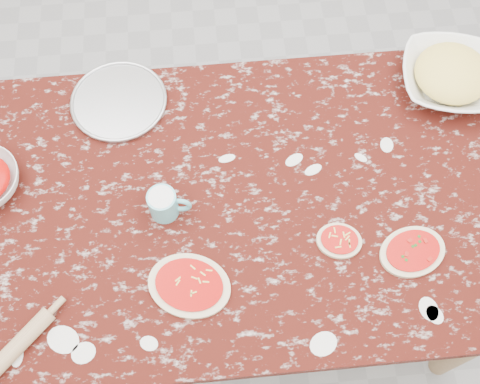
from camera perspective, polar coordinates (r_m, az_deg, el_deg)
name	(u,v)px	position (r m, az deg, el deg)	size (l,w,h in m)	color
ground	(240,277)	(2.41, 0.00, -8.33)	(4.00, 4.00, 0.00)	gray
worktable	(240,211)	(1.79, 0.00, -1.86)	(1.60, 1.00, 0.75)	#350D09
pizza_tray	(119,102)	(1.91, -11.73, 8.62)	(0.30, 0.30, 0.01)	#B2B2B7
cheese_bowl	(450,78)	(2.00, 19.78, 10.46)	(0.31, 0.31, 0.08)	white
flour_mug	(164,204)	(1.66, -7.40, -1.17)	(0.12, 0.08, 0.10)	#61BECA
pizza_left	(189,285)	(1.62, -4.97, -9.06)	(0.28, 0.25, 0.02)	beige
pizza_mid	(339,241)	(1.67, 9.65, -4.70)	(0.15, 0.13, 0.02)	beige
pizza_right	(412,252)	(1.71, 16.47, -5.59)	(0.22, 0.19, 0.02)	beige
rolling_pin	(18,345)	(1.66, -20.86, -13.82)	(0.04, 0.04, 0.22)	tan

